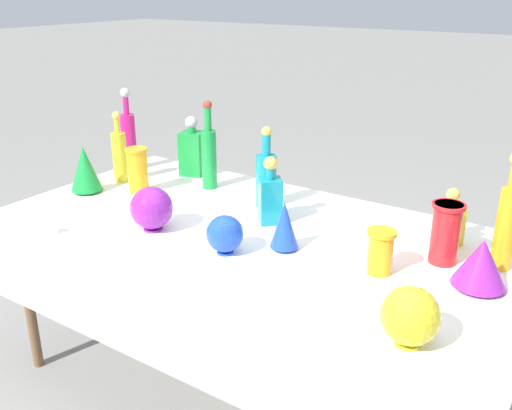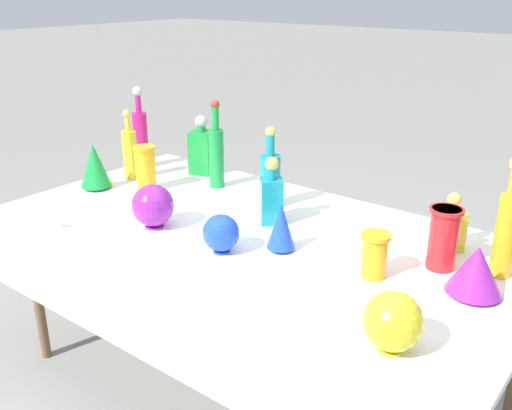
% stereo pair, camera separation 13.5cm
% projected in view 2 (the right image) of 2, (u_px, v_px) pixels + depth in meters
% --- Properties ---
extents(ground_plane, '(40.00, 40.00, 0.00)m').
position_uv_depth(ground_plane, '(256.00, 388.00, 2.49)').
color(ground_plane, gray).
extents(display_table, '(2.06, 1.05, 0.76)m').
position_uv_depth(display_table, '(250.00, 245.00, 2.20)').
color(display_table, white).
rests_on(display_table, ground).
extents(tall_bottle_0, '(0.07, 0.07, 0.40)m').
position_uv_depth(tall_bottle_0, '(507.00, 228.00, 1.80)').
color(tall_bottle_0, orange).
rests_on(tall_bottle_0, display_table).
extents(tall_bottle_1, '(0.07, 0.07, 0.42)m').
position_uv_depth(tall_bottle_1, '(141.00, 135.00, 2.90)').
color(tall_bottle_1, '#C61972').
rests_on(tall_bottle_1, display_table).
extents(tall_bottle_2, '(0.09, 0.09, 0.35)m').
position_uv_depth(tall_bottle_2, '(270.00, 177.00, 2.39)').
color(tall_bottle_2, teal).
rests_on(tall_bottle_2, display_table).
extents(tall_bottle_3, '(0.07, 0.07, 0.34)m').
position_uv_depth(tall_bottle_3, '(130.00, 152.00, 2.74)').
color(tall_bottle_3, yellow).
rests_on(tall_bottle_3, display_table).
extents(tall_bottle_4, '(0.07, 0.07, 0.41)m').
position_uv_depth(tall_bottle_4, '(216.00, 153.00, 2.61)').
color(tall_bottle_4, '#198C38').
rests_on(tall_bottle_4, display_table).
extents(square_decanter_0, '(0.12, 0.12, 0.27)m').
position_uv_depth(square_decanter_0, '(271.00, 196.00, 2.23)').
color(square_decanter_0, teal).
rests_on(square_decanter_0, display_table).
extents(square_decanter_1, '(0.14, 0.14, 0.29)m').
position_uv_depth(square_decanter_1, '(202.00, 150.00, 2.82)').
color(square_decanter_1, '#198C38').
rests_on(square_decanter_1, display_table).
extents(square_decanter_2, '(0.11, 0.11, 0.22)m').
position_uv_depth(square_decanter_2, '(451.00, 227.00, 2.01)').
color(square_decanter_2, yellow).
rests_on(square_decanter_2, display_table).
extents(slender_vase_0, '(0.11, 0.11, 0.21)m').
position_uv_depth(slender_vase_0, '(443.00, 237.00, 1.87)').
color(slender_vase_0, red).
rests_on(slender_vase_0, display_table).
extents(slender_vase_1, '(0.10, 0.10, 0.15)m').
position_uv_depth(slender_vase_1, '(375.00, 254.00, 1.82)').
color(slender_vase_1, orange).
rests_on(slender_vase_1, display_table).
extents(slender_vase_2, '(0.10, 0.10, 0.21)m').
position_uv_depth(slender_vase_2, '(145.00, 167.00, 2.60)').
color(slender_vase_2, orange).
rests_on(slender_vase_2, display_table).
extents(fluted_vase_0, '(0.17, 0.17, 0.16)m').
position_uv_depth(fluted_vase_0, '(476.00, 270.00, 1.71)').
color(fluted_vase_0, purple).
rests_on(fluted_vase_0, display_table).
extents(fluted_vase_1, '(0.14, 0.14, 0.21)m').
position_uv_depth(fluted_vase_1, '(95.00, 165.00, 2.61)').
color(fluted_vase_1, '#198C38').
rests_on(fluted_vase_1, display_table).
extents(fluted_vase_2, '(0.10, 0.10, 0.18)m').
position_uv_depth(fluted_vase_2, '(281.00, 226.00, 2.00)').
color(fluted_vase_2, blue).
rests_on(fluted_vase_2, display_table).
extents(round_bowl_0, '(0.13, 0.13, 0.14)m').
position_uv_depth(round_bowl_0, '(221.00, 233.00, 2.00)').
color(round_bowl_0, blue).
rests_on(round_bowl_0, display_table).
extents(round_bowl_1, '(0.16, 0.16, 0.17)m').
position_uv_depth(round_bowl_1, '(153.00, 206.00, 2.20)').
color(round_bowl_1, purple).
rests_on(round_bowl_1, display_table).
extents(round_bowl_2, '(0.16, 0.16, 0.16)m').
position_uv_depth(round_bowl_2, '(393.00, 322.00, 1.45)').
color(round_bowl_2, yellow).
rests_on(round_bowl_2, display_table).
extents(price_tag_left, '(0.05, 0.02, 0.05)m').
position_uv_depth(price_tag_left, '(56.00, 222.00, 2.21)').
color(price_tag_left, white).
rests_on(price_tag_left, display_table).
extents(cardboard_box_behind_left, '(0.60, 0.46, 0.36)m').
position_uv_depth(cardboard_box_behind_left, '(324.00, 257.00, 3.36)').
color(cardboard_box_behind_left, tan).
rests_on(cardboard_box_behind_left, ground).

